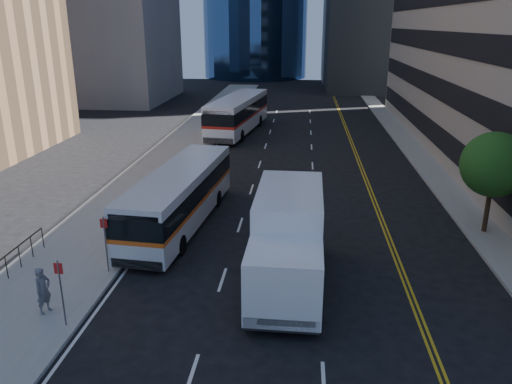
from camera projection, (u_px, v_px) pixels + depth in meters
ground at (306, 310)px, 18.66m from camera, size 160.00×160.00×0.00m
sidewalk_west at (184, 146)px, 43.13m from camera, size 5.00×90.00×0.15m
sidewalk_east at (414, 151)px, 41.41m from camera, size 2.00×90.00×0.15m
street_tree at (494, 165)px, 24.23m from camera, size 3.20×3.20×5.10m
bus_front at (180, 196)px, 26.00m from camera, size 3.59×11.77×2.99m
bus_rear at (238, 113)px, 48.38m from camera, size 4.68×13.58×3.43m
box_truck at (288, 240)px, 19.95m from camera, size 2.84×7.82×3.72m
pedestrian at (43, 290)px, 17.97m from camera, size 0.60×0.75×1.77m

